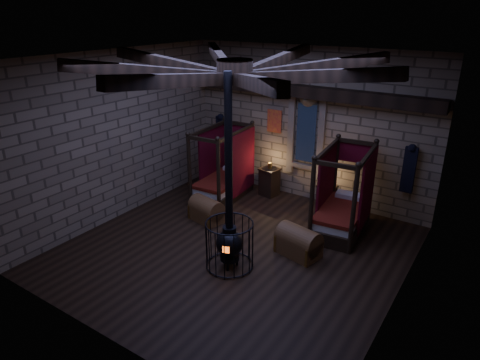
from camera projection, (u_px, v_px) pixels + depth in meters
The scene contains 8 objects.
room at pixel (237, 81), 8.36m from camera, with size 7.02×7.02×4.29m.
bed_left at pixel (224, 180), 12.22m from camera, with size 1.15×2.00×2.02m.
bed_right at pixel (342, 211), 10.37m from camera, with size 1.24×2.07×2.06m.
trunk_left at pixel (206, 210), 10.90m from camera, with size 0.96×0.71×0.63m.
trunk_right at pixel (298, 242), 9.37m from camera, with size 1.03×0.77×0.68m.
nightstand_left at pixel (269, 181), 12.35m from camera, with size 0.58×0.56×0.99m.
nightstand_right at pixel (326, 197), 11.46m from camera, with size 0.53×0.51×0.77m.
stove at pixel (230, 240), 8.82m from camera, with size 1.01×1.01×4.05m.
Camera 1 is at (4.72, -6.95, 5.09)m, focal length 32.00 mm.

